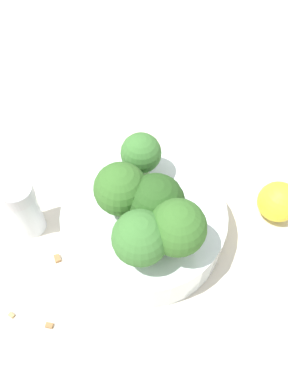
# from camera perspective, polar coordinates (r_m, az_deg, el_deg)

# --- Properties ---
(ground_plane) EXTENTS (3.00, 3.00, 0.00)m
(ground_plane) POSITION_cam_1_polar(r_m,az_deg,el_deg) (0.42, -0.00, -6.28)
(ground_plane) COLOR beige
(bowl) EXTENTS (0.17, 0.17, 0.05)m
(bowl) POSITION_cam_1_polar(r_m,az_deg,el_deg) (0.40, -0.00, -4.68)
(bowl) COLOR silver
(bowl) RESTS_ON ground_plane
(broccoli_floret_0) EXTENTS (0.06, 0.06, 0.06)m
(broccoli_floret_0) POSITION_cam_1_polar(r_m,az_deg,el_deg) (0.35, 1.74, -1.66)
(broccoli_floret_0) COLOR #8EB770
(broccoli_floret_0) RESTS_ON bowl
(broccoli_floret_1) EXTENTS (0.05, 0.05, 0.06)m
(broccoli_floret_1) POSITION_cam_1_polar(r_m,az_deg,el_deg) (0.35, -3.56, 0.37)
(broccoli_floret_1) COLOR #8EB770
(broccoli_floret_1) RESTS_ON bowl
(broccoli_floret_2) EXTENTS (0.05, 0.05, 0.07)m
(broccoli_floret_2) POSITION_cam_1_polar(r_m,az_deg,el_deg) (0.33, 5.09, -5.56)
(broccoli_floret_2) COLOR #7A9E5B
(broccoli_floret_2) RESTS_ON bowl
(broccoli_floret_3) EXTENTS (0.05, 0.05, 0.06)m
(broccoli_floret_3) POSITION_cam_1_polar(r_m,az_deg,el_deg) (0.32, -0.56, -7.07)
(broccoli_floret_3) COLOR #84AD66
(broccoli_floret_3) RESTS_ON bowl
(broccoli_floret_4) EXTENTS (0.04, 0.04, 0.06)m
(broccoli_floret_4) POSITION_cam_1_polar(r_m,az_deg,el_deg) (0.38, -0.46, 5.74)
(broccoli_floret_4) COLOR #84AD66
(broccoli_floret_4) RESTS_ON bowl
(pepper_shaker) EXTENTS (0.03, 0.03, 0.07)m
(pepper_shaker) POSITION_cam_1_polar(r_m,az_deg,el_deg) (0.41, -17.79, -2.39)
(pepper_shaker) COLOR silver
(pepper_shaker) RESTS_ON ground_plane
(lemon_wedge) EXTENTS (0.05, 0.05, 0.05)m
(lemon_wedge) POSITION_cam_1_polar(r_m,az_deg,el_deg) (0.44, 19.76, -1.40)
(lemon_wedge) COLOR yellow
(lemon_wedge) RESTS_ON ground_plane
(almond_crumb_0) EXTENTS (0.01, 0.01, 0.01)m
(almond_crumb_0) POSITION_cam_1_polar(r_m,az_deg,el_deg) (0.39, -14.29, -19.04)
(almond_crumb_0) COLOR olive
(almond_crumb_0) RESTS_ON ground_plane
(almond_crumb_1) EXTENTS (0.01, 0.00, 0.01)m
(almond_crumb_1) POSITION_cam_1_polar(r_m,az_deg,el_deg) (0.40, -19.61, -17.20)
(almond_crumb_1) COLOR tan
(almond_crumb_1) RESTS_ON ground_plane
(almond_crumb_2) EXTENTS (0.01, 0.01, 0.01)m
(almond_crumb_2) POSITION_cam_1_polar(r_m,az_deg,el_deg) (0.41, -13.12, -9.71)
(almond_crumb_2) COLOR olive
(almond_crumb_2) RESTS_ON ground_plane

